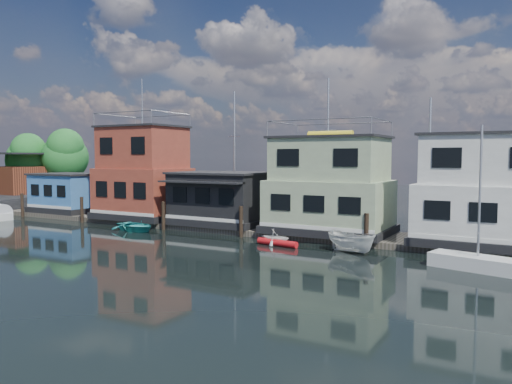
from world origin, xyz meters
The scene contains 15 objects.
ground centered at (0.00, 0.00, 0.00)m, with size 160.00×160.00×0.00m, color black.
dock centered at (0.00, 12.00, 0.20)m, with size 48.00×5.00×0.40m, color #595147.
houseboat_blue centered at (-18.00, 12.00, 2.21)m, with size 6.40×4.90×3.66m.
houseboat_red centered at (-8.50, 12.00, 4.10)m, with size 7.40×5.90×11.86m.
houseboat_dark centered at (-0.50, 11.98, 2.42)m, with size 7.40×6.10×4.06m.
houseboat_green centered at (8.50, 12.00, 3.55)m, with size 8.40×5.90×7.03m.
houseboat_white centered at (18.50, 12.00, 3.54)m, with size 8.40×5.90×6.66m.
pilings centered at (-0.33, 9.20, 1.10)m, with size 42.28×0.28×2.20m.
background_masts centered at (4.76, 18.00, 5.55)m, with size 36.40×0.16×12.00m.
shore centered at (-30.67, 15.86, 3.60)m, with size 12.40×15.72×8.24m.
red_kayak centered at (6.80, 7.35, 0.21)m, with size 0.43×0.43×2.90m, color red.
day_sailer centered at (18.57, 6.31, 0.42)m, with size 4.81×2.56×7.22m.
dinghy_white centered at (6.44, 7.72, 0.51)m, with size 1.68×1.95×1.03m, color white.
motorboat centered at (11.65, 7.43, 0.67)m, with size 1.31×3.49×1.35m, color white.
dinghy_teal centered at (-5.45, 7.71, 0.39)m, with size 2.70×3.77×0.78m, color teal.
Camera 1 is at (21.01, -20.53, 5.69)m, focal length 35.00 mm.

